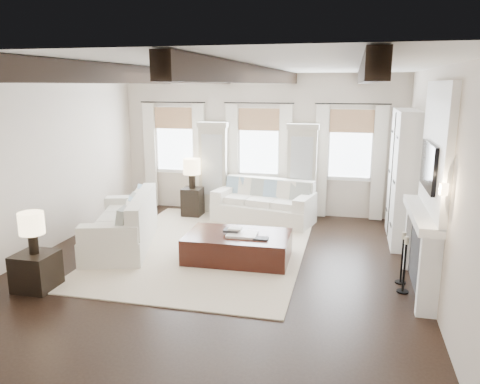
% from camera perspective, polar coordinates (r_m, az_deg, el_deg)
% --- Properties ---
extents(ground, '(7.50, 7.50, 0.00)m').
position_cam_1_polar(ground, '(7.71, -3.18, -9.56)').
color(ground, black).
rests_on(ground, ground).
extents(room_shell, '(6.54, 7.54, 3.22)m').
position_cam_1_polar(room_shell, '(7.90, 3.75, 5.21)').
color(room_shell, beige).
rests_on(room_shell, ground).
extents(area_rug, '(3.54, 4.87, 0.02)m').
position_cam_1_polar(area_rug, '(8.74, -3.96, -6.73)').
color(area_rug, beige).
rests_on(area_rug, ground).
extents(sofa_back, '(2.30, 1.39, 0.92)m').
position_cam_1_polar(sofa_back, '(10.29, 3.02, -1.54)').
color(sofa_back, white).
rests_on(sofa_back, ground).
extents(sofa_left, '(1.64, 2.49, 0.98)m').
position_cam_1_polar(sofa_left, '(8.91, -13.80, -4.03)').
color(sofa_left, white).
rests_on(sofa_left, ground).
extents(ottoman, '(1.78, 1.14, 0.46)m').
position_cam_1_polar(ottoman, '(8.07, -0.26, -6.72)').
color(ottoman, black).
rests_on(ottoman, ground).
extents(tray, '(0.51, 0.39, 0.04)m').
position_cam_1_polar(tray, '(7.92, 0.25, -5.21)').
color(tray, white).
rests_on(tray, ottoman).
extents(book_lower, '(0.26, 0.21, 0.04)m').
position_cam_1_polar(book_lower, '(8.02, -1.05, -4.69)').
color(book_lower, '#262628').
rests_on(book_lower, tray).
extents(book_upper, '(0.22, 0.18, 0.03)m').
position_cam_1_polar(book_upper, '(7.98, -0.61, -4.50)').
color(book_upper, beige).
rests_on(book_upper, book_lower).
extents(book_loose, '(0.24, 0.19, 0.03)m').
position_cam_1_polar(book_loose, '(7.74, 2.57, -5.69)').
color(book_loose, '#262628').
rests_on(book_loose, ottoman).
extents(side_table_front, '(0.55, 0.55, 0.55)m').
position_cam_1_polar(side_table_front, '(7.59, -23.58, -8.82)').
color(side_table_front, black).
rests_on(side_table_front, ground).
extents(lamp_front, '(0.36, 0.36, 0.62)m').
position_cam_1_polar(lamp_front, '(7.37, -24.07, -3.78)').
color(lamp_front, black).
rests_on(lamp_front, side_table_front).
extents(side_table_back, '(0.43, 0.43, 0.65)m').
position_cam_1_polar(side_table_back, '(10.76, -5.79, -1.22)').
color(side_table_back, black).
rests_on(side_table_back, ground).
extents(lamp_back, '(0.39, 0.39, 0.67)m').
position_cam_1_polar(lamp_back, '(10.60, -5.89, 2.89)').
color(lamp_back, black).
rests_on(lamp_back, side_table_back).
extents(candlestick_near, '(0.17, 0.17, 0.85)m').
position_cam_1_polar(candlestick_near, '(7.22, 19.39, -8.90)').
color(candlestick_near, black).
rests_on(candlestick_near, ground).
extents(candlestick_far, '(0.16, 0.16, 0.81)m').
position_cam_1_polar(candlestick_far, '(7.54, 19.13, -8.09)').
color(candlestick_far, black).
rests_on(candlestick_far, ground).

